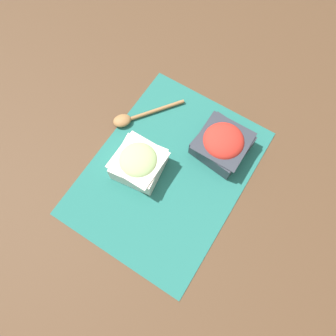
# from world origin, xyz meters

# --- Properties ---
(ground_plane) EXTENTS (3.00, 3.00, 0.00)m
(ground_plane) POSITION_xyz_m (0.00, 0.00, 0.00)
(ground_plane) COLOR #513823
(placemat) EXTENTS (0.58, 0.44, 0.00)m
(placemat) POSITION_xyz_m (0.00, 0.00, 0.00)
(placemat) COLOR #236B60
(placemat) RESTS_ON ground_plane
(cucumber_bowl) EXTENTS (0.15, 0.15, 0.08)m
(cucumber_bowl) POSITION_xyz_m (0.04, -0.08, 0.05)
(cucumber_bowl) COLOR silver
(cucumber_bowl) RESTS_ON placemat
(tomato_bowl) EXTENTS (0.16, 0.16, 0.09)m
(tomato_bowl) POSITION_xyz_m (-0.15, 0.10, 0.05)
(tomato_bowl) COLOR #333842
(tomato_bowl) RESTS_ON placemat
(wooden_spoon) EXTENTS (0.21, 0.17, 0.02)m
(wooden_spoon) POSITION_xyz_m (-0.09, -0.19, 0.01)
(wooden_spoon) COLOR #9E7042
(wooden_spoon) RESTS_ON placemat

